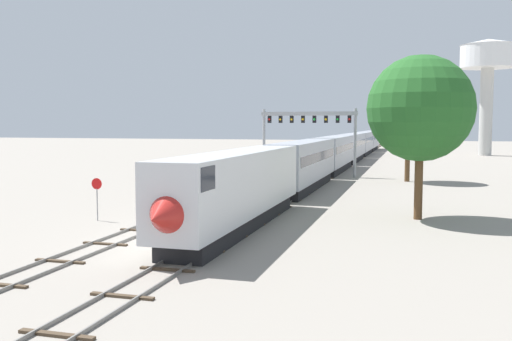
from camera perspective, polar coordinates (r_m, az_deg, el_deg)
ground_plane at (r=31.60m, az=-7.75°, el=-7.13°), size 400.00×400.00×0.00m
track_main at (r=89.18m, az=9.05°, el=0.56°), size 2.60×200.00×0.16m
track_near at (r=70.45m, az=2.68°, el=-0.48°), size 2.60×160.00×0.16m
passenger_train at (r=88.51m, az=9.03°, el=2.18°), size 3.04×131.39×4.80m
signal_gantry at (r=69.97m, az=5.39°, el=4.52°), size 12.10×0.49×8.39m
water_tower at (r=125.66m, az=22.56°, el=10.17°), size 11.06×11.06×23.81m
stop_sign at (r=38.99m, az=-15.91°, el=-2.22°), size 0.76×0.08×2.88m
trackside_tree_left at (r=65.28m, az=15.30°, el=6.30°), size 6.40×6.40×11.68m
trackside_tree_mid at (r=39.36m, az=16.42°, el=6.07°), size 7.17×7.17×11.13m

